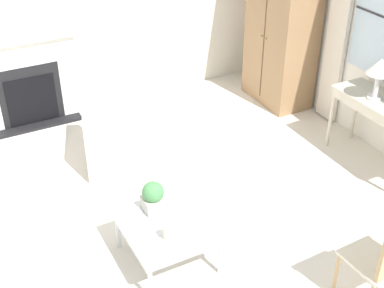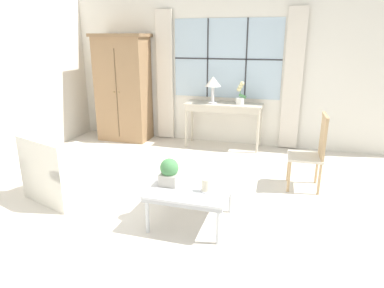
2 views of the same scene
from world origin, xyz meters
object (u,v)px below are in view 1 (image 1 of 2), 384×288
armchair_upholstered (122,142)px  potted_plant_small (153,196)px  coffee_table (167,227)px  fireplace (26,75)px  armoire (282,31)px  pillar_candle (167,233)px  table_lamp (380,69)px

armchair_upholstered → potted_plant_small: 1.53m
armchair_upholstered → coffee_table: 1.74m
fireplace → armoire: size_ratio=1.00×
armoire → armchair_upholstered: armoire is taller
potted_plant_small → pillar_candle: size_ratio=2.01×
table_lamp → coffee_table: (0.41, -2.76, -0.80)m
coffee_table → pillar_candle: (0.18, -0.08, 0.11)m
armchair_upholstered → potted_plant_small: size_ratio=3.64×
armoire → table_lamp: (1.79, -0.01, 0.17)m
armoire → pillar_candle: armoire is taller
armchair_upholstered → pillar_candle: size_ratio=7.31×
coffee_table → pillar_candle: bearing=-23.3°
armoire → fireplace: bearing=-106.3°
table_lamp → armoire: bearing=179.6°
fireplace → armchair_upholstered: (1.43, 0.71, -0.42)m
armoire → armchair_upholstered: (0.48, -2.54, -0.76)m
armchair_upholstered → coffee_table: bearing=-7.7°
fireplace → pillar_candle: bearing=6.8°
armchair_upholstered → coffee_table: armchair_upholstered is taller
fireplace → armchair_upholstered: fireplace is taller
armchair_upholstered → potted_plant_small: (1.48, -0.25, 0.31)m
coffee_table → armchair_upholstered: bearing=172.3°
armoire → coffee_table: (2.20, -2.77, -0.64)m
armoire → coffee_table: bearing=-51.6°
coffee_table → armoire: bearing=128.4°
table_lamp → pillar_candle: 2.98m
fireplace → potted_plant_small: 2.95m
armoire → pillar_candle: size_ratio=13.70×
fireplace → potted_plant_small: fireplace is taller
potted_plant_small → fireplace: bearing=-171.1°
armchair_upholstered → armoire: bearing=100.6°
potted_plant_small → armoire: bearing=125.0°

